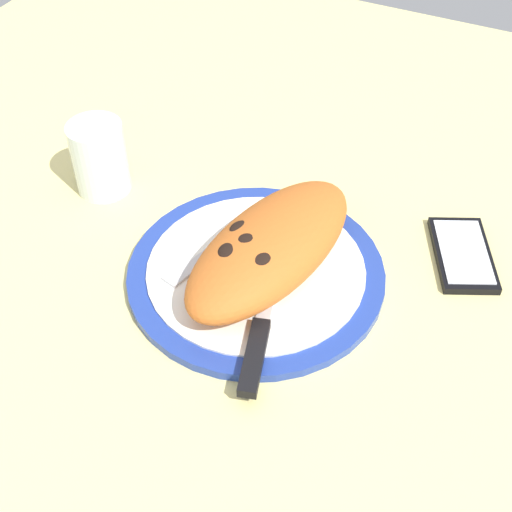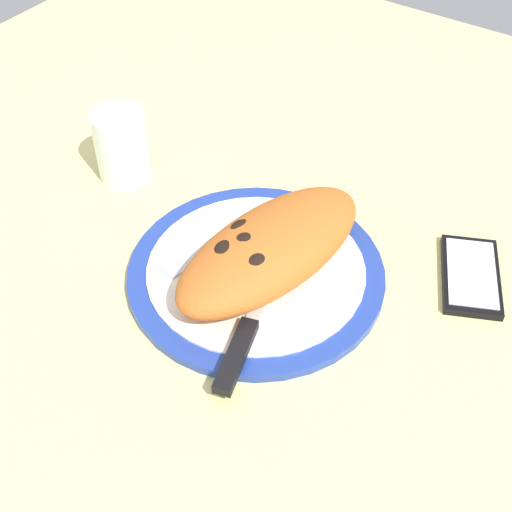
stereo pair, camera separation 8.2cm
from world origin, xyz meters
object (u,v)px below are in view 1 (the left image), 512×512
(fork, at_px, (208,252))
(knife, at_px, (260,333))
(smartphone, at_px, (463,254))
(water_glass, at_px, (100,161))
(calzone, at_px, (270,247))
(plate, at_px, (256,272))

(fork, xyz_separation_m, knife, (0.09, 0.11, 0.00))
(smartphone, xyz_separation_m, water_glass, (0.08, -0.47, 0.04))
(fork, xyz_separation_m, water_glass, (-0.06, -0.20, 0.03))
(fork, bearing_deg, smartphone, 117.30)
(smartphone, relative_size, water_glass, 1.41)
(fork, bearing_deg, knife, 51.88)
(smartphone, bearing_deg, fork, -62.70)
(calzone, xyz_separation_m, fork, (0.01, -0.08, -0.03))
(calzone, height_order, fork, calzone)
(smartphone, distance_m, water_glass, 0.48)
(calzone, bearing_deg, fork, -81.80)
(calzone, relative_size, fork, 1.73)
(calzone, distance_m, fork, 0.08)
(plate, bearing_deg, water_glass, -103.16)
(calzone, distance_m, water_glass, 0.28)
(plate, bearing_deg, knife, 28.17)
(knife, bearing_deg, smartphone, 144.33)
(calzone, bearing_deg, water_glass, -100.74)
(fork, distance_m, water_glass, 0.21)
(knife, distance_m, water_glass, 0.34)
(calzone, xyz_separation_m, water_glass, (-0.05, -0.27, -0.00))
(knife, xyz_separation_m, smartphone, (-0.23, 0.17, -0.01))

